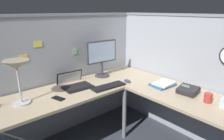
# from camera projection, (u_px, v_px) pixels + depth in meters

# --- Properties ---
(cubicle_wall_back) EXTENTS (2.57, 0.12, 1.58)m
(cubicle_wall_back) POSITION_uv_depth(u_px,v_px,m) (58.00, 76.00, 2.59)
(cubicle_wall_back) COLOR #999EA8
(cubicle_wall_back) RESTS_ON ground
(cubicle_wall_right) EXTENTS (0.12, 2.37, 1.58)m
(cubicle_wall_right) POSITION_uv_depth(u_px,v_px,m) (188.00, 77.00, 2.54)
(cubicle_wall_right) COLOR #999EA8
(cubicle_wall_right) RESTS_ON ground
(desk) EXTENTS (2.35, 2.15, 0.73)m
(desk) POSITION_uv_depth(u_px,v_px,m) (118.00, 107.00, 2.11)
(desk) COLOR tan
(desk) RESTS_ON ground
(monitor) EXTENTS (0.46, 0.20, 0.50)m
(monitor) POSITION_uv_depth(u_px,v_px,m) (102.00, 56.00, 2.70)
(monitor) COLOR #38383D
(monitor) RESTS_ON desk
(laptop) EXTENTS (0.36, 0.40, 0.22)m
(laptop) POSITION_uv_depth(u_px,v_px,m) (74.00, 83.00, 2.44)
(laptop) COLOR black
(laptop) RESTS_ON desk
(keyboard) EXTENTS (0.44, 0.17, 0.02)m
(keyboard) POSITION_uv_depth(u_px,v_px,m) (109.00, 86.00, 2.38)
(keyboard) COLOR black
(keyboard) RESTS_ON desk
(computer_mouse) EXTENTS (0.06, 0.10, 0.03)m
(computer_mouse) POSITION_uv_depth(u_px,v_px,m) (127.00, 81.00, 2.55)
(computer_mouse) COLOR #38383D
(computer_mouse) RESTS_ON desk
(desk_lamp_dome) EXTENTS (0.24, 0.24, 0.44)m
(desk_lamp_dome) POSITION_uv_depth(u_px,v_px,m) (17.00, 69.00, 1.87)
(desk_lamp_dome) COLOR #B7BABF
(desk_lamp_dome) RESTS_ON desk
(cell_phone) EXTENTS (0.11, 0.16, 0.01)m
(cell_phone) POSITION_uv_depth(u_px,v_px,m) (58.00, 98.00, 2.08)
(cell_phone) COLOR black
(cell_phone) RESTS_ON desk
(office_phone) EXTENTS (0.21, 0.22, 0.11)m
(office_phone) POSITION_uv_depth(u_px,v_px,m) (188.00, 91.00, 2.19)
(office_phone) COLOR #232326
(office_phone) RESTS_ON desk
(book_stack) EXTENTS (0.30, 0.24, 0.04)m
(book_stack) POSITION_uv_depth(u_px,v_px,m) (163.00, 84.00, 2.43)
(book_stack) COLOR #335999
(book_stack) RESTS_ON desk
(coffee_mug) EXTENTS (0.08, 0.08, 0.10)m
(coffee_mug) POSITION_uv_depth(u_px,v_px,m) (208.00, 98.00, 1.99)
(coffee_mug) COLOR #B2332D
(coffee_mug) RESTS_ON desk
(pinned_note_leftmost) EXTENTS (0.11, 0.00, 0.09)m
(pinned_note_leftmost) POSITION_uv_depth(u_px,v_px,m) (23.00, 59.00, 2.20)
(pinned_note_leftmost) COLOR #EAD84C
(pinned_note_middle) EXTENTS (0.06, 0.00, 0.08)m
(pinned_note_middle) POSITION_uv_depth(u_px,v_px,m) (75.00, 51.00, 2.61)
(pinned_note_middle) COLOR #8CCC99
(pinned_note_rightmost) EXTENTS (0.10, 0.00, 0.07)m
(pinned_note_rightmost) POSITION_uv_depth(u_px,v_px,m) (38.00, 44.00, 2.27)
(pinned_note_rightmost) COLOR #EAD84C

